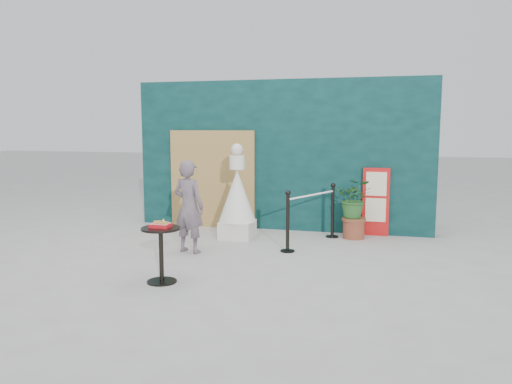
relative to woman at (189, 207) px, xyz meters
name	(u,v)px	position (x,y,z in m)	size (l,w,h in m)	color
ground	(235,271)	(1.05, -0.83, -0.77)	(60.00, 60.00, 0.00)	#ADAAA5
back_wall	(281,155)	(1.05, 2.32, 0.73)	(6.00, 0.30, 3.00)	#092828
bamboo_fence	(212,179)	(-0.35, 2.11, 0.23)	(1.80, 0.08, 2.00)	tan
woman	(189,207)	(0.00, 0.00, 0.00)	(0.56, 0.37, 1.53)	slate
menu_board	(376,202)	(2.95, 2.12, -0.12)	(0.50, 0.07, 1.30)	red
statue	(237,200)	(0.46, 1.23, -0.05)	(0.69, 0.69, 1.77)	beige
cafe_table	(161,246)	(0.26, -1.61, -0.27)	(0.52, 0.52, 0.75)	black
food_basket	(161,225)	(0.27, -1.61, 0.02)	(0.26, 0.19, 0.11)	red
planter	(354,204)	(2.57, 1.77, -0.12)	(0.66, 0.57, 1.12)	brown
stanchion_barrier	(312,217)	(1.87, 1.10, -0.27)	(0.84, 1.54, 1.03)	black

